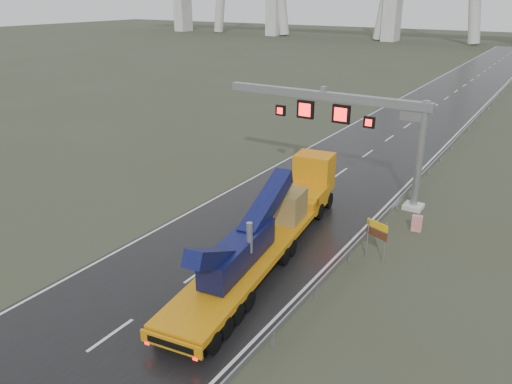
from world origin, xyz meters
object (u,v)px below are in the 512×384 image
Objects in this scene: sign_gantry at (351,117)px; exit_sign_pair at (377,233)px; heavy_haul_truck at (277,218)px; striped_barrier at (417,223)px.

sign_gantry reaches higher than exit_sign_pair.
sign_gantry is 0.81× the size of heavy_haul_truck.
sign_gantry reaches higher than heavy_haul_truck.
heavy_haul_truck reaches higher than exit_sign_pair.
sign_gantry is 10.10m from heavy_haul_truck.
exit_sign_pair is at bearing 5.90° from heavy_haul_truck.
striped_barrier is at bearing 36.30° from heavy_haul_truck.
heavy_haul_truck is at bearing -91.97° from sign_gantry.
striped_barrier is (6.22, 6.02, -1.15)m from heavy_haul_truck.
sign_gantry reaches higher than striped_barrier.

